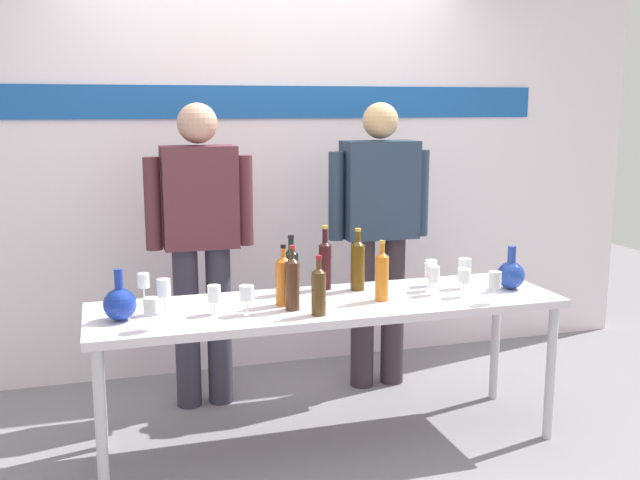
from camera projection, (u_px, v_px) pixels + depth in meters
name	position (u px, v px, depth m)	size (l,w,h in m)	color
ground_plane	(329.00, 442.00, 3.75)	(10.00, 10.00, 0.00)	gray
back_wall	(269.00, 135.00, 4.68)	(5.23, 0.11, 3.00)	white
display_table	(329.00, 313.00, 3.62)	(2.32, 0.65, 0.74)	silver
decanter_blue_left	(120.00, 303.00, 3.28)	(0.15, 0.15, 0.24)	#19329A
decanter_blue_right	(511.00, 274.00, 3.85)	(0.15, 0.15, 0.23)	navy
presenter_left	(201.00, 236.00, 4.07)	(0.59, 0.22, 1.71)	#343241
presenter_right	(379.00, 226.00, 4.37)	(0.63, 0.22, 1.71)	#352A30
wine_bottle_0	(325.00, 263.00, 3.83)	(0.07, 0.07, 0.34)	#361317
wine_bottle_1	(292.00, 282.00, 3.44)	(0.07, 0.07, 0.31)	#452718
wine_bottle_2	(358.00, 263.00, 3.81)	(0.07, 0.07, 0.33)	#51380C
wine_bottle_3	(291.00, 269.00, 3.74)	(0.07, 0.07, 0.30)	black
wine_bottle_4	(382.00, 274.00, 3.61)	(0.07, 0.07, 0.30)	orange
wine_bottle_5	(283.00, 279.00, 3.53)	(0.08, 0.08, 0.30)	#CD671C
wine_bottle_6	(319.00, 289.00, 3.36)	(0.07, 0.07, 0.28)	#4C3317
wine_glass_left_0	(143.00, 282.00, 3.55)	(0.06, 0.06, 0.15)	white
wine_glass_left_1	(214.00, 294.00, 3.37)	(0.06, 0.06, 0.14)	white
wine_glass_left_2	(247.00, 294.00, 3.37)	(0.07, 0.07, 0.14)	white
wine_glass_left_3	(164.00, 289.00, 3.39)	(0.06, 0.06, 0.16)	white
wine_glass_left_4	(151.00, 306.00, 3.14)	(0.07, 0.07, 0.14)	white
wine_glass_right_0	(495.00, 280.00, 3.56)	(0.06, 0.06, 0.16)	white
wine_glass_right_1	(434.00, 275.00, 3.72)	(0.06, 0.06, 0.15)	white
wine_glass_right_2	(431.00, 267.00, 3.91)	(0.06, 0.06, 0.14)	white
wine_glass_right_3	(464.00, 277.00, 3.69)	(0.06, 0.06, 0.14)	white
wine_glass_right_4	(430.00, 270.00, 3.81)	(0.06, 0.06, 0.15)	white
wine_glass_right_5	(465.00, 267.00, 3.86)	(0.07, 0.07, 0.16)	white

